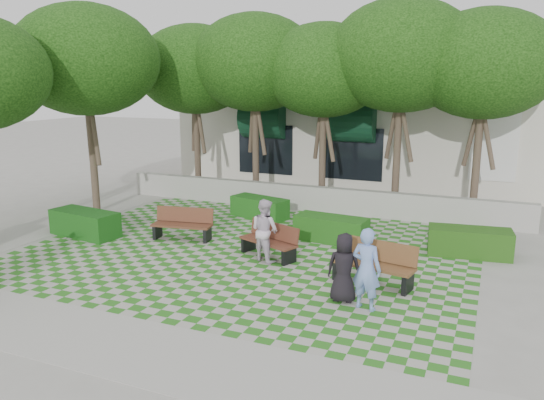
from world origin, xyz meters
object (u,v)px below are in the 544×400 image
at_px(person_white, 265,230).
at_px(bench_east, 374,264).
at_px(bench_mid, 270,241).
at_px(hedge_midleft, 260,208).
at_px(person_blue, 366,269).
at_px(bench_west, 183,224).
at_px(hedge_east, 469,242).
at_px(hedge_west, 85,223).
at_px(person_dark, 344,268).
at_px(hedge_midright, 331,229).

bearing_deg(person_white, bench_east, -167.61).
xyz_separation_m(bench_mid, person_white, (-0.00, -0.33, 0.39)).
relative_size(hedge_midleft, person_blue, 1.16).
bearing_deg(person_white, bench_west, 7.15).
distance_m(hedge_east, person_white, 5.54).
xyz_separation_m(bench_east, hedge_east, (1.92, 3.04, -0.11)).
distance_m(bench_mid, hedge_west, 5.96).
xyz_separation_m(bench_mid, hedge_west, (-5.94, -0.39, -0.05)).
bearing_deg(person_blue, person_dark, -8.60).
distance_m(hedge_midleft, hedge_west, 5.70).
xyz_separation_m(hedge_midleft, person_white, (1.97, -4.03, 0.47)).
relative_size(hedge_midleft, person_dark, 1.34).
bearing_deg(bench_east, bench_mid, 175.25).
relative_size(bench_east, bench_west, 1.07).
height_order(bench_west, hedge_east, bench_west).
bearing_deg(person_blue, hedge_west, 1.38).
distance_m(bench_east, hedge_midleft, 6.73).
xyz_separation_m(hedge_east, person_white, (-4.91, -2.52, 0.45)).
xyz_separation_m(bench_mid, person_dark, (2.60, -2.09, 0.32)).
bearing_deg(hedge_midleft, person_dark, -51.69).
relative_size(hedge_west, person_dark, 1.48).
height_order(bench_mid, person_blue, person_blue).
relative_size(person_blue, person_white, 1.06).
relative_size(bench_east, hedge_west, 0.90).
distance_m(hedge_midright, hedge_west, 7.44).
bearing_deg(hedge_midright, person_blue, -64.78).
height_order(bench_mid, bench_west, bench_west).
bearing_deg(bench_west, person_white, -25.13).
height_order(bench_east, bench_mid, bench_east).
distance_m(hedge_west, person_blue, 9.29).
bearing_deg(person_dark, person_white, -37.88).
bearing_deg(person_white, hedge_east, -130.55).
xyz_separation_m(hedge_east, hedge_midright, (-3.81, -0.18, -0.01)).
bearing_deg(hedge_midleft, bench_east, -42.55).
bearing_deg(person_dark, hedge_west, -15.12).
bearing_deg(person_blue, person_white, -18.89).
distance_m(bench_west, hedge_east, 8.11).
relative_size(bench_west, hedge_west, 0.84).
bearing_deg(bench_west, hedge_midleft, 61.95).
height_order(hedge_east, person_white, person_white).
relative_size(hedge_midright, hedge_west, 0.95).
bearing_deg(hedge_west, bench_mid, 3.71).
bearing_deg(bench_mid, person_dark, -17.18).
bearing_deg(person_blue, hedge_midright, -51.46).
distance_m(bench_east, hedge_west, 8.94).
distance_m(bench_east, bench_mid, 3.11).
relative_size(hedge_midright, person_blue, 1.21).
bearing_deg(hedge_midright, bench_east, -56.58).
distance_m(bench_east, person_dark, 1.33).
distance_m(hedge_midright, hedge_midleft, 3.51).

